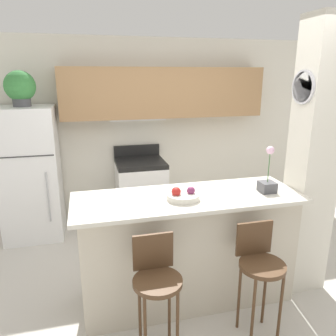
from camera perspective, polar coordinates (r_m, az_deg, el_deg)
name	(u,v)px	position (r m, az deg, el deg)	size (l,w,h in m)	color
ground_plane	(187,296)	(3.39, 3.26, -21.42)	(14.00, 14.00, 0.00)	beige
wall_back	(152,115)	(4.73, -2.75, 9.20)	(5.60, 0.38, 2.55)	silver
pillar_right	(313,161)	(3.31, 23.89, 1.06)	(0.38, 0.32, 2.55)	silver
counter_bar	(187,248)	(3.10, 3.41, -13.75)	(2.01, 0.71, 1.03)	beige
refrigerator	(31,174)	(4.51, -22.82, -0.91)	(0.71, 0.70, 1.68)	white
stove_range	(141,192)	(4.65, -4.73, -4.11)	(0.66, 0.64, 1.07)	white
bar_stool_left	(156,281)	(2.50, -2.03, -19.06)	(0.36, 0.36, 0.94)	#4C331E
bar_stool_right	(260,265)	(2.76, 15.66, -15.99)	(0.36, 0.36, 0.94)	#4C331E
potted_plant_on_fridge	(20,87)	(4.35, -24.36, 12.66)	(0.36, 0.36, 0.42)	#4C4C51
orchid_vase	(268,181)	(3.07, 16.96, -2.15)	(0.14, 0.14, 0.42)	#4C4C51
fruit_bowl	(183,195)	(2.79, 2.60, -4.80)	(0.28, 0.28, 0.12)	silver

